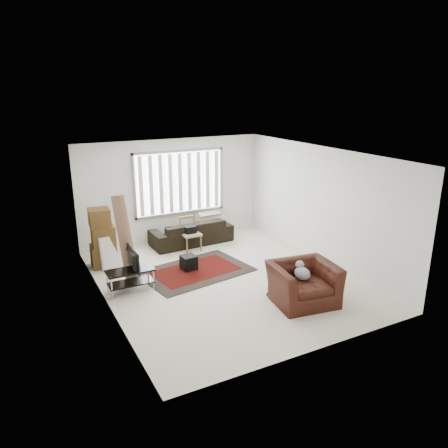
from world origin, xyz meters
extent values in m
plane|color=beige|center=(0.00, 0.00, 0.00)|extent=(6.00, 6.00, 0.00)
cube|color=white|center=(0.00, 0.00, 2.70)|extent=(5.00, 6.00, 0.02)
cube|color=white|center=(0.00, 3.00, 1.35)|extent=(5.00, 0.02, 2.70)
cube|color=white|center=(0.00, -3.00, 1.35)|extent=(5.00, 0.02, 2.70)
cube|color=white|center=(-2.50, 0.00, 1.35)|extent=(0.02, 6.00, 2.70)
cube|color=white|center=(2.50, 0.00, 1.35)|extent=(0.02, 6.00, 2.70)
cube|color=white|center=(0.20, 2.98, 1.55)|extent=(2.40, 0.01, 1.60)
cube|color=gray|center=(0.20, 2.96, 1.55)|extent=(2.52, 0.06, 1.72)
cube|color=white|center=(0.20, 2.92, 1.55)|extent=(2.40, 0.02, 1.55)
cube|color=black|center=(-0.39, 0.69, 0.01)|extent=(2.57, 1.92, 0.02)
cube|color=#400905|center=(-0.39, 0.69, 0.02)|extent=(2.01, 1.36, 0.00)
cube|color=black|center=(-1.95, 0.38, 0.45)|extent=(0.94, 0.42, 0.04)
cube|color=black|center=(-1.95, 0.38, 0.19)|extent=(0.91, 0.40, 0.03)
cylinder|color=#B2B2B7|center=(-2.37, 0.20, 0.24)|extent=(0.03, 0.03, 0.47)
cylinder|color=#B2B2B7|center=(-1.53, 0.20, 0.24)|extent=(0.03, 0.03, 0.47)
cylinder|color=#B2B2B7|center=(-2.37, 0.56, 0.24)|extent=(0.03, 0.03, 0.47)
cylinder|color=#B2B2B7|center=(-1.53, 0.56, 0.24)|extent=(0.03, 0.03, 0.47)
imported|color=black|center=(-1.95, 0.38, 0.69)|extent=(0.10, 0.76, 0.44)
cube|color=black|center=(-0.48, 0.85, 0.18)|extent=(0.34, 0.34, 0.32)
cube|color=brown|center=(-2.12, 1.99, 0.25)|extent=(0.59, 0.54, 0.50)
cube|color=brown|center=(-2.10, 1.96, 0.73)|extent=(0.53, 0.49, 0.45)
cube|color=brown|center=(-2.14, 2.01, 1.16)|extent=(0.48, 0.48, 0.40)
cube|color=silver|center=(-1.95, 1.75, 0.39)|extent=(0.63, 0.31, 0.77)
cylinder|color=brown|center=(-1.86, 0.95, 0.93)|extent=(0.43, 0.72, 1.86)
imported|color=black|center=(0.28, 2.45, 0.41)|extent=(2.18, 1.01, 0.82)
cube|color=#9B8D65|center=(0.07, 1.99, 0.42)|extent=(0.46, 0.46, 0.05)
cylinder|color=brown|center=(-0.12, 1.79, 0.21)|extent=(0.04, 0.04, 0.42)
cylinder|color=brown|center=(0.26, 1.80, 0.21)|extent=(0.04, 0.04, 0.42)
cylinder|color=brown|center=(-0.13, 2.18, 0.21)|extent=(0.04, 0.04, 0.42)
cylinder|color=brown|center=(0.26, 2.18, 0.21)|extent=(0.04, 0.04, 0.42)
cube|color=brown|center=(0.06, 2.19, 0.82)|extent=(0.43, 0.05, 0.06)
cube|color=brown|center=(-0.13, 2.19, 0.63)|extent=(0.04, 0.04, 0.42)
cube|color=brown|center=(0.26, 2.19, 0.63)|extent=(0.04, 0.04, 0.42)
cube|color=black|center=(0.07, 1.99, 0.54)|extent=(0.28, 0.17, 0.18)
imported|color=#35130A|center=(0.84, -1.60, 0.44)|extent=(1.33, 1.20, 0.88)
ellipsoid|color=#59595B|center=(0.84, -1.60, 0.57)|extent=(0.29, 0.35, 0.22)
sphere|color=#59595B|center=(0.86, -1.44, 0.71)|extent=(0.17, 0.17, 0.17)
camera|label=1|loc=(-4.01, -7.61, 3.96)|focal=35.00mm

